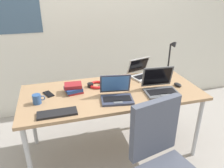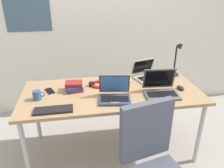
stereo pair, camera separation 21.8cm
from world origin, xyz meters
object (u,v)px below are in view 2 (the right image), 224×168
Objects in this scene: external_keyboard at (53,110)px; laptop_back_right at (161,90)px; headphones at (99,84)px; pill_bottle at (129,83)px; coffee_mug at (37,95)px; computer_mouse at (181,88)px; cell_phone at (50,91)px; laptop_by_keyboard at (147,74)px; desk_lamp at (177,60)px; laptop_front_left at (115,95)px; book_stack at (74,86)px.

laptop_back_right is at bearing 7.89° from external_keyboard.
laptop_back_right is 1.60× the size of headphones.
pill_bottle is 0.70× the size of coffee_mug.
computer_mouse is 1.43m from coffee_mug.
cell_phone is at bearing 57.51° from coffee_mug.
external_keyboard is at bearing -153.73° from pill_bottle.
laptop_by_keyboard is at bearing 91.61° from laptop_back_right.
laptop_back_right is 0.25m from computer_mouse.
computer_mouse is 1.22× the size of pill_bottle.
desk_lamp is at bearing 22.32° from external_keyboard.
laptop_back_right is 3.03× the size of coffee_mug.
laptop_front_left is 2.41× the size of cell_phone.
pill_bottle is at bearing -143.14° from laptop_by_keyboard.
book_stack is (-0.83, -0.19, 0.00)m from laptop_by_keyboard.
pill_bottle is at bearing -25.14° from cell_phone.
headphones is at bearing 152.20° from laptop_back_right.
coffee_mug is at bearing -171.70° from pill_bottle.
desk_lamp is 0.56m from laptop_back_right.
headphones reaches higher than computer_mouse.
laptop_by_keyboard is at bearing 12.93° from book_stack.
headphones is at bearing -168.92° from laptop_by_keyboard.
coffee_mug reaches higher than computer_mouse.
laptop_front_left is 0.63m from laptop_by_keyboard.
laptop_front_left reaches higher than pill_bottle.
book_stack is at bearing 146.20° from laptop_front_left.
computer_mouse is 0.51× the size of book_stack.
cell_phone is 1.72× the size of pill_bottle.
laptop_front_left is 0.73m from coffee_mug.
laptop_front_left is at bearing -47.02° from cell_phone.
pill_bottle is at bearing -162.10° from desk_lamp.
desk_lamp is 1.17× the size of laptop_back_right.
book_stack is (-0.37, 0.25, 0.00)m from laptop_front_left.
desk_lamp is 2.15× the size of book_stack.
desk_lamp reaches higher than coffee_mug.
external_keyboard is 4.18× the size of pill_bottle.
laptop_front_left is at bearing -8.95° from coffee_mug.
book_stack is (0.25, -0.02, 0.04)m from cell_phone.
desk_lamp is 0.41m from computer_mouse.
laptop_back_right is at bearing -178.76° from computer_mouse.
pill_bottle reaches higher than external_keyboard.
desk_lamp is 2.94× the size of cell_phone.
laptop_by_keyboard is 1.01× the size of laptop_back_right.
headphones is at bearing 149.45° from computer_mouse.
laptop_front_left is 4.16× the size of pill_bottle.
laptop_by_keyboard is at bearing 111.59° from computer_mouse.
coffee_mug is (-0.16, 0.24, 0.03)m from external_keyboard.
coffee_mug reaches higher than cell_phone.
laptop_by_keyboard reaches higher than external_keyboard.
pill_bottle reaches higher than computer_mouse.
laptop_back_right is 2.52× the size of cell_phone.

